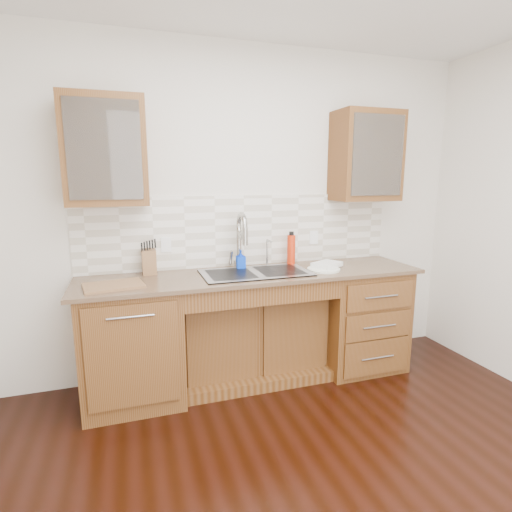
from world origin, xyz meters
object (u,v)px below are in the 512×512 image
object	(u,v)px
water_bottle	(291,250)
plate	(324,269)
cutting_board	(114,285)
soap_bottle	(241,260)
knife_block	(149,261)

from	to	relation	value
water_bottle	plate	distance (m)	0.34
plate	cutting_board	bearing A→B (deg)	-179.80
plate	cutting_board	size ratio (longest dim) A/B	0.68
water_bottle	plate	bearing A→B (deg)	-57.80
soap_bottle	plate	world-z (taller)	soap_bottle
knife_block	cutting_board	size ratio (longest dim) A/B	0.49
soap_bottle	knife_block	world-z (taller)	knife_block
soap_bottle	cutting_board	distance (m)	1.01
water_bottle	knife_block	distance (m)	1.18
water_bottle	cutting_board	bearing A→B (deg)	-169.02
plate	cutting_board	xyz separation A→B (m)	(-1.61, -0.01, 0.00)
plate	water_bottle	bearing A→B (deg)	122.20
knife_block	soap_bottle	bearing A→B (deg)	-5.72
knife_block	cutting_board	distance (m)	0.43
cutting_board	knife_block	bearing A→B (deg)	52.02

